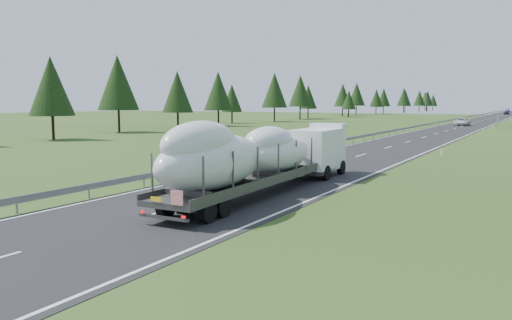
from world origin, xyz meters
The scene contains 9 objects.
ground centered at (0.00, 0.00, 0.00)m, with size 400.00×400.00×0.00m, color #2A4316.
road_surface centered at (0.00, 100.00, 0.01)m, with size 10.00×400.00×0.02m, color black.
guardrail centered at (-5.30, 99.94, 0.60)m, with size 0.10×400.00×0.76m.
highway_sign centered at (7.20, 80.00, 1.81)m, with size 0.08×0.90×2.60m.
tree_line_left centered at (-44.45, 128.07, 7.13)m, with size 14.77×325.69×12.57m.
boat_truck centered at (1.70, 5.26, 2.13)m, with size 3.10×18.44×4.08m.
distant_van centered at (-0.55, 93.94, 0.80)m, with size 2.64×5.73×1.59m, color silver.
distant_car_dark centered at (0.86, 204.07, 0.76)m, with size 1.79×4.44×1.51m, color black.
distant_car_blue centered at (-2.34, 261.35, 0.79)m, with size 1.68×4.81×1.59m, color #1A204A.
Camera 1 is at (14.52, -17.26, 4.85)m, focal length 35.00 mm.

